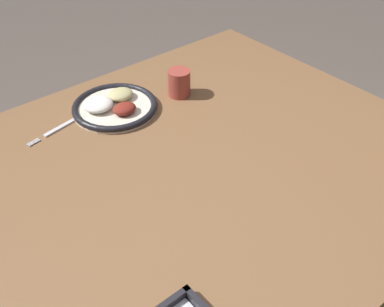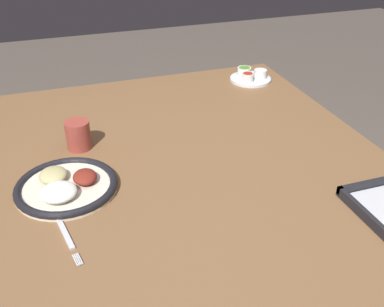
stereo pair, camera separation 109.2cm
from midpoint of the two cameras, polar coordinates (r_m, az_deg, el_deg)
name	(u,v)px [view 1 (the left image)]	position (r m, az deg, el deg)	size (l,w,h in m)	color
dining_table	(194,188)	(1.12, 26.31, -11.23)	(1.28, 1.08, 0.77)	brown
dinner_plate	(114,106)	(1.14, 12.79, 0.78)	(0.25, 0.25, 0.04)	beige
fork	(60,127)	(1.05, 6.07, -2.85)	(0.19, 0.05, 0.00)	silver
drinking_cup	(179,83)	(1.24, 20.95, 4.24)	(0.07, 0.07, 0.08)	#993D33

